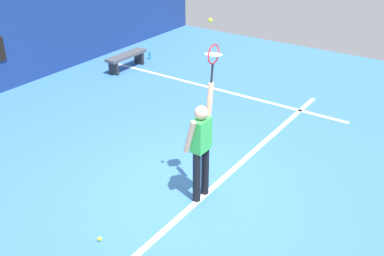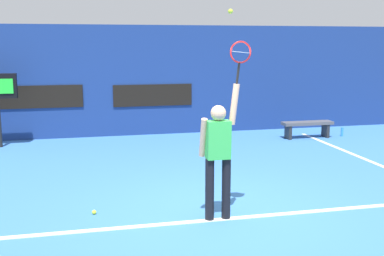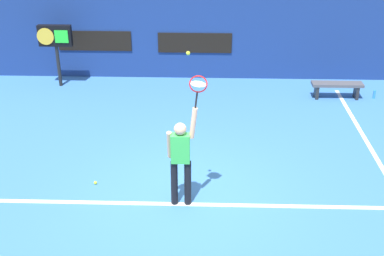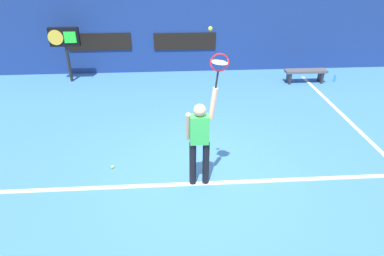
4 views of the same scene
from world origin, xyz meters
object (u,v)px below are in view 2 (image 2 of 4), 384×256
tennis_racket (240,55)px  water_bottle (342,132)px  court_bench (307,126)px  tennis_player (218,152)px  spare_ball (94,212)px  tennis_ball (230,11)px

tennis_racket → water_bottle: tennis_racket is taller
court_bench → tennis_player: bearing=-127.5°
tennis_player → spare_ball: bearing=160.6°
tennis_racket → spare_ball: (-2.07, 0.62, -2.36)m
tennis_racket → tennis_ball: bearing=-167.1°
water_bottle → tennis_player: bearing=-134.1°
court_bench → spare_ball: 7.45m
court_bench → spare_ball: bearing=-141.3°
court_bench → water_bottle: bearing=0.0°
tennis_player → tennis_racket: size_ratio=3.22×
tennis_player → water_bottle: tennis_player is taller
water_bottle → spare_ball: (-6.87, -4.66, -0.09)m
tennis_player → court_bench: bearing=52.5°
tennis_ball → water_bottle: (4.96, 5.32, -2.86)m
spare_ball → tennis_ball: bearing=-19.2°
water_bottle → tennis_ball: bearing=-133.0°
tennis_racket → tennis_ball: 0.61m
tennis_racket → water_bottle: (4.80, 5.28, -2.27)m
court_bench → spare_ball: size_ratio=20.59×
court_bench → water_bottle: size_ratio=5.83×
tennis_player → court_bench: 6.69m
tennis_player → tennis_racket: 1.42m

